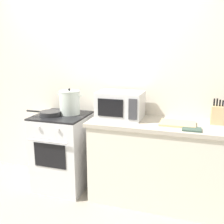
{
  "coord_description": "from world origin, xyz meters",
  "views": [
    {
      "loc": [
        1.14,
        -2.07,
        1.67
      ],
      "look_at": [
        0.28,
        0.6,
        1.0
      ],
      "focal_mm": 41.75,
      "sensor_mm": 36.0,
      "label": 1
    }
  ],
  "objects_px": {
    "frying_pan": "(50,113)",
    "cutting_board": "(178,123)",
    "oven_mitt": "(192,129)",
    "stove": "(63,151)",
    "knife_block": "(217,115)",
    "stock_pot": "(70,102)",
    "microwave": "(120,105)"
  },
  "relations": [
    {
      "from": "microwave",
      "to": "oven_mitt",
      "type": "bearing_deg",
      "value": -16.9
    },
    {
      "from": "stock_pot",
      "to": "cutting_board",
      "type": "distance_m",
      "value": 1.27
    },
    {
      "from": "stove",
      "to": "microwave",
      "type": "height_order",
      "value": "microwave"
    },
    {
      "from": "knife_block",
      "to": "cutting_board",
      "type": "bearing_deg",
      "value": -160.04
    },
    {
      "from": "frying_pan",
      "to": "cutting_board",
      "type": "bearing_deg",
      "value": 2.59
    },
    {
      "from": "frying_pan",
      "to": "oven_mitt",
      "type": "bearing_deg",
      "value": -3.35
    },
    {
      "from": "knife_block",
      "to": "oven_mitt",
      "type": "xyz_separation_m",
      "value": [
        -0.24,
        -0.3,
        -0.09
      ]
    },
    {
      "from": "stove",
      "to": "stock_pot",
      "type": "height_order",
      "value": "stock_pot"
    },
    {
      "from": "stock_pot",
      "to": "microwave",
      "type": "xyz_separation_m",
      "value": [
        0.63,
        0.01,
        0.01
      ]
    },
    {
      "from": "stove",
      "to": "microwave",
      "type": "xyz_separation_m",
      "value": [
        0.71,
        0.08,
        0.61
      ]
    },
    {
      "from": "stove",
      "to": "cutting_board",
      "type": "height_order",
      "value": "cutting_board"
    },
    {
      "from": "microwave",
      "to": "oven_mitt",
      "type": "xyz_separation_m",
      "value": [
        0.78,
        -0.24,
        -0.14
      ]
    },
    {
      "from": "frying_pan",
      "to": "cutting_board",
      "type": "distance_m",
      "value": 1.46
    },
    {
      "from": "stock_pot",
      "to": "knife_block",
      "type": "relative_size",
      "value": 1.24
    },
    {
      "from": "frying_pan",
      "to": "knife_block",
      "type": "bearing_deg",
      "value": 6.38
    },
    {
      "from": "stock_pot",
      "to": "frying_pan",
      "type": "xyz_separation_m",
      "value": [
        -0.19,
        -0.14,
        -0.12
      ]
    },
    {
      "from": "frying_pan",
      "to": "oven_mitt",
      "type": "xyz_separation_m",
      "value": [
        1.6,
        -0.09,
        -0.02
      ]
    },
    {
      "from": "cutting_board",
      "to": "oven_mitt",
      "type": "xyz_separation_m",
      "value": [
        0.14,
        -0.16,
        -0.0
      ]
    },
    {
      "from": "microwave",
      "to": "knife_block",
      "type": "height_order",
      "value": "microwave"
    },
    {
      "from": "stove",
      "to": "stock_pot",
      "type": "relative_size",
      "value": 2.77
    },
    {
      "from": "stock_pot",
      "to": "cutting_board",
      "type": "bearing_deg",
      "value": -3.17
    },
    {
      "from": "microwave",
      "to": "oven_mitt",
      "type": "height_order",
      "value": "microwave"
    },
    {
      "from": "frying_pan",
      "to": "microwave",
      "type": "relative_size",
      "value": 0.89
    },
    {
      "from": "oven_mitt",
      "to": "cutting_board",
      "type": "bearing_deg",
      "value": 132.03
    },
    {
      "from": "stove",
      "to": "stock_pot",
      "type": "xyz_separation_m",
      "value": [
        0.08,
        0.07,
        0.6
      ]
    },
    {
      "from": "stock_pot",
      "to": "cutting_board",
      "type": "xyz_separation_m",
      "value": [
        1.26,
        -0.07,
        -0.13
      ]
    },
    {
      "from": "stock_pot",
      "to": "oven_mitt",
      "type": "height_order",
      "value": "stock_pot"
    },
    {
      "from": "microwave",
      "to": "oven_mitt",
      "type": "distance_m",
      "value": 0.83
    },
    {
      "from": "stove",
      "to": "stock_pot",
      "type": "distance_m",
      "value": 0.61
    },
    {
      "from": "knife_block",
      "to": "stock_pot",
      "type": "bearing_deg",
      "value": -177.57
    },
    {
      "from": "stove",
      "to": "microwave",
      "type": "relative_size",
      "value": 1.84
    },
    {
      "from": "stove",
      "to": "knife_block",
      "type": "bearing_deg",
      "value": 4.66
    }
  ]
}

